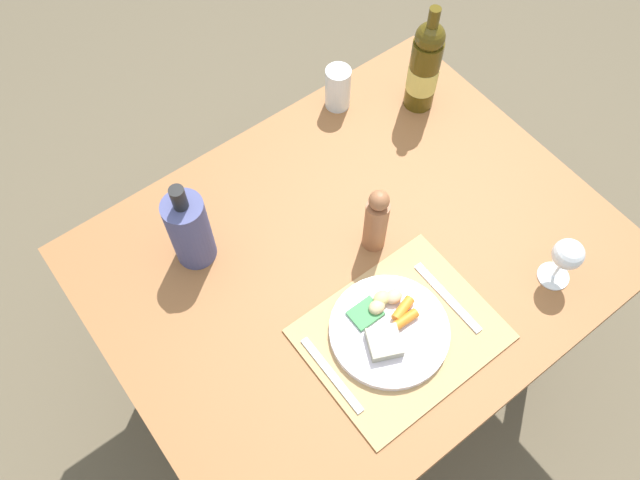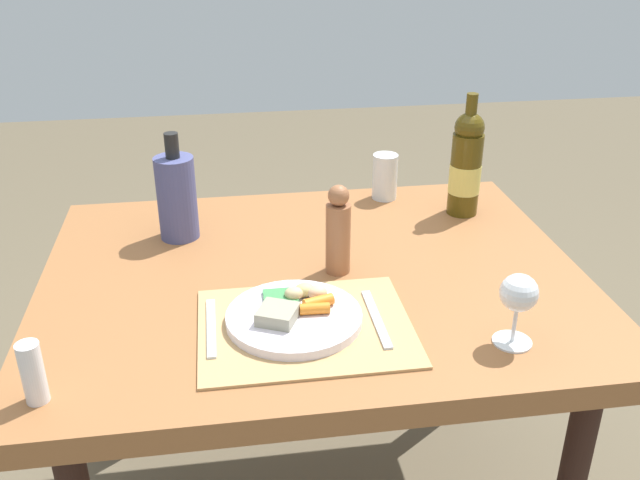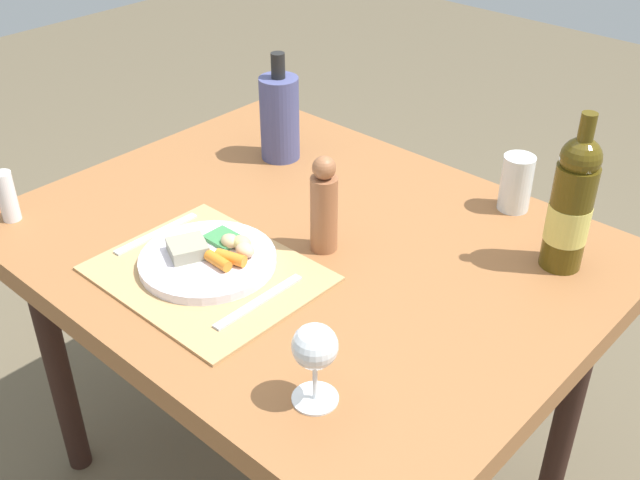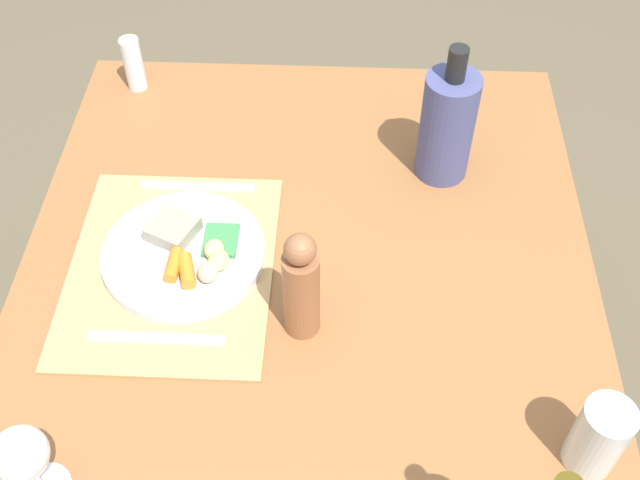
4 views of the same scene
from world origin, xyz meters
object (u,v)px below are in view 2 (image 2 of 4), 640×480
dinner_plate (294,315)px  knife (376,318)px  salt_shaker (33,373)px  wine_bottle (466,165)px  water_tumbler (385,179)px  pepper_mill (338,231)px  wine_glass (519,296)px  dining_table (313,302)px  fork (211,327)px  cooler_bottle (177,196)px

dinner_plate → knife: 0.16m
knife → salt_shaker: size_ratio=1.86×
dinner_plate → wine_bottle: wine_bottle is taller
water_tumbler → salt_shaker: bearing=-135.1°
knife → pepper_mill: bearing=100.4°
knife → wine_glass: 0.28m
dining_table → wine_glass: bearing=-44.5°
dining_table → water_tumbler: bearing=57.3°
pepper_mill → wine_bottle: 0.47m
wine_glass → salt_shaker: 0.86m
dining_table → salt_shaker: 0.65m
salt_shaker → water_tumbler: (0.78, 0.77, -0.00)m
dinner_plate → fork: 0.16m
wine_glass → fork: bearing=167.6°
wine_glass → salt_shaker: size_ratio=1.28×
wine_glass → pepper_mill: bearing=130.3°
salt_shaker → dinner_plate: bearing=20.7°
dining_table → wine_bottle: wine_bottle is taller
wine_glass → wine_bottle: bearing=80.1°
pepper_mill → water_tumbler: pepper_mill is taller
wine_bottle → fork: bearing=-144.6°
dinner_plate → wine_glass: bearing=-17.7°
cooler_bottle → pepper_mill: bearing=-33.1°
wine_bottle → water_tumbler: 0.24m
fork → wine_glass: bearing=-12.1°
cooler_bottle → knife: bearing=-48.9°
salt_shaker → wine_glass: bearing=2.9°
salt_shaker → wine_bottle: bearing=33.8°
wine_glass → wine_bottle: size_ratio=0.45×
fork → knife: bearing=-2.5°
salt_shaker → water_tumbler: bearing=44.9°
dining_table → salt_shaker: size_ratio=10.68×
pepper_mill → water_tumbler: bearing=63.3°
wine_glass → cooler_bottle: (-0.63, 0.56, 0.01)m
dining_table → pepper_mill: 0.19m
dinner_plate → wine_bottle: (0.50, 0.47, 0.11)m
salt_shaker → water_tumbler: size_ratio=0.89×
dinner_plate → cooler_bottle: size_ratio=1.01×
pepper_mill → salt_shaker: pepper_mill is taller
dinner_plate → pepper_mill: bearing=58.7°
fork → pepper_mill: pepper_mill is taller
dining_table → wine_glass: size_ratio=8.32×
fork → salt_shaker: salt_shaker is taller
dining_table → dinner_plate: 0.23m
knife → wine_bottle: size_ratio=0.65×
cooler_bottle → wine_glass: bearing=-41.5°
fork → knife: size_ratio=0.97×
dinner_plate → wine_glass: 0.43m
dinner_plate → knife: size_ratio=1.28×
knife → wine_bottle: (0.34, 0.49, 0.13)m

